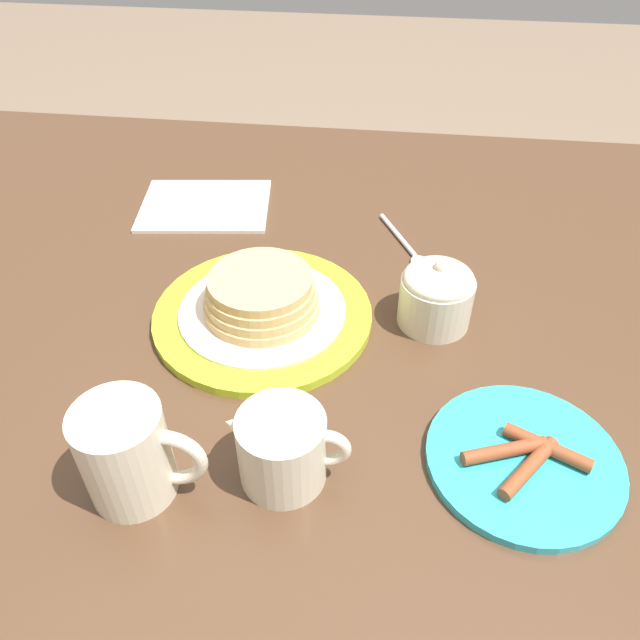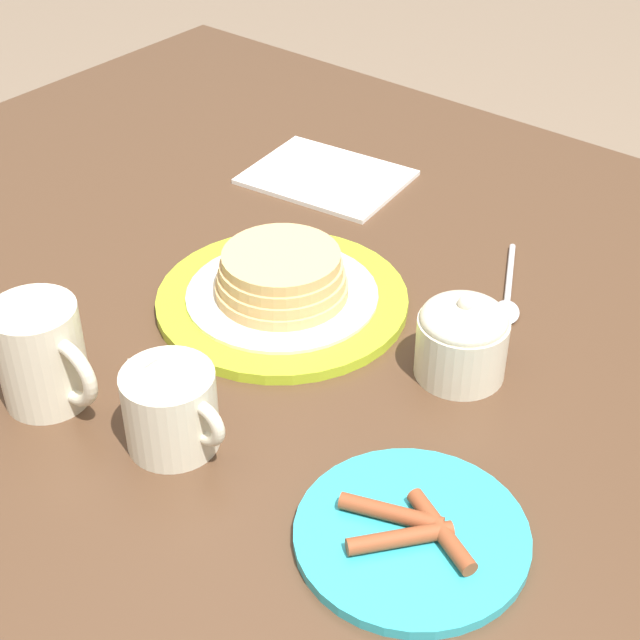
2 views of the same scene
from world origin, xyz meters
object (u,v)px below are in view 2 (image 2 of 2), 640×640
Objects in this scene: side_plate_bacon at (411,535)px; pancake_plate at (282,288)px; coffee_mug at (43,355)px; creamer_pitcher at (170,407)px; napkin at (326,177)px; sugar_bowl at (464,336)px; spoon at (507,298)px.

pancake_plate is at bearing 148.21° from side_plate_bacon.
creamer_pitcher is at bearing 13.49° from coffee_mug.
coffee_mug is at bearing -166.51° from creamer_pitcher.
pancake_plate is 2.25× the size of creamer_pitcher.
coffee_mug is (-0.36, -0.07, 0.05)m from side_plate_bacon.
side_plate_bacon is at bearing 9.69° from creamer_pitcher.
pancake_plate reaches higher than side_plate_bacon.
napkin is (-0.07, 0.50, -0.05)m from coffee_mug.
sugar_bowl is (0.14, 0.25, 0.00)m from creamer_pitcher.
sugar_bowl reaches higher than creamer_pitcher.
spoon is at bearing 107.96° from side_plate_bacon.
sugar_bowl is at bearing 7.09° from pancake_plate.
creamer_pitcher reaches higher than napkin.
coffee_mug is 0.39m from sugar_bowl.
creamer_pitcher is at bearing -66.77° from napkin.
creamer_pitcher is at bearing -107.63° from spoon.
creamer_pitcher reaches higher than pancake_plate.
creamer_pitcher is at bearing -120.56° from sugar_bowl.
creamer_pitcher is 0.51m from napkin.
pancake_plate is 0.34m from side_plate_bacon.
napkin is at bearing 147.20° from sugar_bowl.
sugar_bowl reaches higher than spoon.
spoon is (0.18, 0.16, -0.02)m from pancake_plate.
spoon is at bearing 100.75° from sugar_bowl.
napkin is 0.33m from spoon.
sugar_bowl is at bearing 59.44° from creamer_pitcher.
sugar_bowl is (0.28, 0.28, -0.01)m from coffee_mug.
sugar_bowl is at bearing 112.29° from side_plate_bacon.
creamer_pitcher is at bearing -74.28° from pancake_plate.
coffee_mug reaches higher than side_plate_bacon.
side_plate_bacon is (0.29, -0.18, -0.02)m from pancake_plate.
coffee_mug is 0.97× the size of creamer_pitcher.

